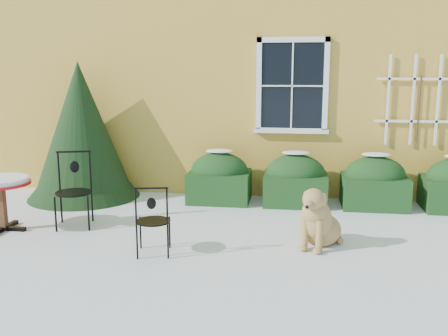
% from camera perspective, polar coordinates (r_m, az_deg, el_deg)
% --- Properties ---
extents(ground, '(80.00, 80.00, 0.00)m').
position_cam_1_polar(ground, '(6.27, -1.31, -9.89)').
color(ground, white).
rests_on(ground, ground).
extents(house, '(12.40, 8.40, 6.40)m').
position_cam_1_polar(house, '(12.84, 3.92, 15.50)').
color(house, '#EEB545').
rests_on(house, ground).
extents(hedge_row, '(4.95, 0.80, 0.91)m').
position_cam_1_polar(hedge_row, '(8.55, 12.52, -1.57)').
color(hedge_row, black).
rests_on(hedge_row, ground).
extents(evergreen_shrub, '(1.97, 1.97, 2.39)m').
position_cam_1_polar(evergreen_shrub, '(9.17, -15.93, 2.69)').
color(evergreen_shrub, black).
rests_on(evergreen_shrub, ground).
extents(bistro_table, '(0.82, 0.82, 0.76)m').
position_cam_1_polar(bistro_table, '(7.67, -24.19, -1.98)').
color(bistro_table, black).
rests_on(bistro_table, ground).
extents(patio_chair_near, '(0.47, 0.46, 0.89)m').
position_cam_1_polar(patio_chair_near, '(6.20, -8.11, -5.89)').
color(patio_chair_near, black).
rests_on(patio_chair_near, ground).
extents(patio_chair_far, '(0.60, 0.59, 1.08)m').
position_cam_1_polar(patio_chair_far, '(7.57, -16.79, -2.37)').
color(patio_chair_far, black).
rests_on(patio_chair_far, ground).
extents(dog, '(0.70, 0.89, 0.83)m').
position_cam_1_polar(dog, '(6.55, 10.68, -6.06)').
color(dog, tan).
rests_on(dog, ground).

